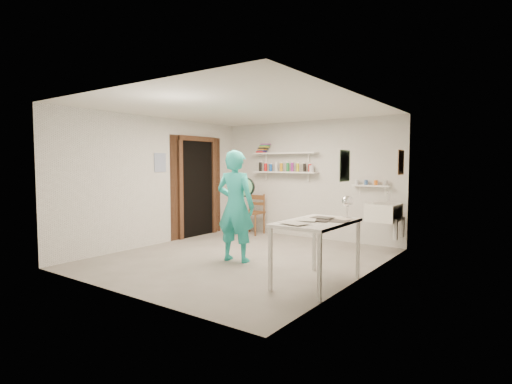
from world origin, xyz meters
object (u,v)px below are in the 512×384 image
Objects in this scene: wall_clock at (246,187)px; work_table at (317,253)px; belfast_sink at (384,212)px; wooden_chair at (252,213)px; man at (236,206)px; desk_lamp at (348,201)px.

wall_clock is 1.82m from work_table.
belfast_sink is 1.92× the size of wall_clock.
wooden_chair is (-1.26, 1.90, -0.69)m from wall_clock.
belfast_sink is 0.64× the size of wooden_chair.
work_table is at bearing -44.40° from wooden_chair.
man reaches higher than wooden_chair.
belfast_sink is 2.42m from wall_clock.
man reaches higher than desk_lamp.
belfast_sink is 0.49× the size of work_table.
man is 1.43× the size of work_table.
work_table is (-0.11, -2.28, -0.30)m from belfast_sink.
wall_clock is 0.33× the size of wooden_chair.
wooden_chair is 6.20× the size of desk_lamp.
man is 11.45× the size of desk_lamp.
wall_clock is (-1.66, -1.70, 0.46)m from belfast_sink.
belfast_sink is 2.93m from wooden_chair.
man is 2.48m from wooden_chair.
belfast_sink is at bearing 87.24° from work_table.
man is 1.80m from desk_lamp.
belfast_sink is at bearing 36.58° from wall_clock.
desk_lamp is at bearing -12.02° from wall_clock.
work_table is at bearing -112.42° from desk_lamp.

